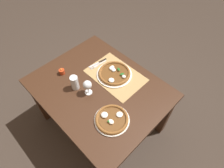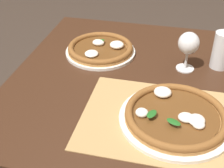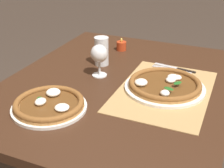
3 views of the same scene
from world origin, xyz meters
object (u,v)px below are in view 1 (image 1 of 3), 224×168
at_px(pizza_near, 114,73).
at_px(knife, 98,63).
at_px(votive_candle, 62,72).
at_px(wine_glass, 87,85).
at_px(pint_glass, 75,83).
at_px(fork, 98,65).
at_px(pizza_far, 112,119).

relative_size(pizza_near, knife, 1.62).
bearing_deg(votive_candle, knife, -113.07).
bearing_deg(wine_glass, pizza_near, -93.10).
bearing_deg(pint_glass, wine_glass, -159.49).
height_order(wine_glass, fork, wine_glass).
bearing_deg(pizza_near, wine_glass, 86.90).
height_order(pizza_near, knife, pizza_near).
bearing_deg(pizza_near, fork, 5.51).
xyz_separation_m(pizza_near, votive_candle, (0.38, 0.35, 0.00)).
bearing_deg(wine_glass, pizza_far, 172.15).
xyz_separation_m(pizza_near, knife, (0.23, 0.01, -0.02)).
bearing_deg(fork, pint_glass, 100.78).
bearing_deg(votive_candle, fork, -116.96).
bearing_deg(pint_glass, knife, -76.06).
distance_m(pizza_far, pint_glass, 0.48).
bearing_deg(wine_glass, pint_glass, 20.51).
relative_size(pizza_far, votive_candle, 4.08).
xyz_separation_m(pizza_far, knife, (0.57, -0.36, -0.01)).
bearing_deg(votive_candle, pizza_near, -137.18).
bearing_deg(fork, knife, -25.90).
distance_m(pizza_near, votive_candle, 0.52).
bearing_deg(knife, pint_glass, 103.94).
bearing_deg(wine_glass, knife, -55.07).
xyz_separation_m(pizza_near, wine_glass, (0.02, 0.32, 0.08)).
distance_m(pizza_far, wine_glass, 0.37).
distance_m(wine_glass, votive_candle, 0.37).
distance_m(wine_glass, pint_glass, 0.14).
relative_size(pizza_far, fork, 1.46).
relative_size(wine_glass, votive_candle, 2.15).
relative_size(pizza_near, votive_candle, 4.85).
relative_size(pizza_far, knife, 1.37).
bearing_deg(votive_candle, pizza_far, 178.72).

